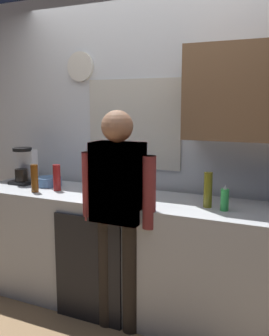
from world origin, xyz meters
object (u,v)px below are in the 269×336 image
object	(u,v)px
cup_blue_mug	(122,196)
person_guest	(118,203)
bottle_amber_beer	(35,178)
person_at_sink	(118,203)
bottle_dark_sauce	(133,181)
coffee_maker	(25,167)
bottle_olive_oil	(208,190)
dish_soap	(225,199)
bottle_red_vinegar	(57,178)
mixing_bowl	(49,182)

from	to	relation	value
cup_blue_mug	person_guest	world-z (taller)	person_guest
bottle_amber_beer	person_at_sink	xyz separation A→B (m)	(0.84, -0.13, -0.09)
bottle_dark_sauce	person_at_sink	xyz separation A→B (m)	(0.11, -0.49, -0.06)
coffee_maker	person_guest	distance (m)	1.23
bottle_olive_oil	dish_soap	bearing A→B (deg)	-16.91
coffee_maker	bottle_dark_sauce	size ratio (longest dim) A/B	1.83
cup_blue_mug	dish_soap	world-z (taller)	dish_soap
bottle_red_vinegar	bottle_amber_beer	world-z (taller)	bottle_amber_beer
cup_blue_mug	person_at_sink	bearing A→B (deg)	-76.19
bottle_red_vinegar	person_at_sink	distance (m)	0.76
dish_soap	person_guest	bearing A→B (deg)	-161.40
cup_blue_mug	mixing_bowl	world-z (taller)	cup_blue_mug
bottle_amber_beer	coffee_maker	bearing A→B (deg)	141.21
mixing_bowl	person_at_sink	bearing A→B (deg)	-22.78
bottle_olive_oil	cup_blue_mug	bearing A→B (deg)	-165.07
person_guest	bottle_olive_oil	bearing A→B (deg)	-124.33
bottle_olive_oil	cup_blue_mug	xyz separation A→B (m)	(-0.60, -0.16, -0.08)
bottle_red_vinegar	bottle_dark_sauce	xyz separation A→B (m)	(0.60, 0.24, -0.02)
bottle_dark_sauce	dish_soap	size ratio (longest dim) A/B	1.00
coffee_maker	cup_blue_mug	xyz separation A→B (m)	(1.13, -0.27, -0.10)
dish_soap	bottle_dark_sauce	bearing A→B (deg)	162.51
bottle_red_vinegar	bottle_dark_sauce	size ratio (longest dim) A/B	1.22
bottle_red_vinegar	cup_blue_mug	bearing A→B (deg)	-11.52
coffee_maker	mixing_bowl	xyz separation A→B (m)	(0.28, -0.01, -0.11)
coffee_maker	person_guest	bearing A→B (deg)	-18.38
bottle_olive_oil	bottle_amber_beer	bearing A→B (deg)	-174.14
bottle_dark_sauce	bottle_olive_oil	bearing A→B (deg)	-17.60
bottle_red_vinegar	bottle_amber_beer	size ratio (longest dim) A/B	0.96
bottle_red_vinegar	mixing_bowl	distance (m)	0.22
bottle_amber_beer	mixing_bowl	distance (m)	0.26
bottle_amber_beer	mixing_bowl	xyz separation A→B (m)	(-0.04, 0.24, -0.08)
person_at_sink	bottle_red_vinegar	bearing A→B (deg)	147.15
bottle_amber_beer	person_guest	size ratio (longest dim) A/B	0.14
bottle_dark_sauce	dish_soap	world-z (taller)	same
cup_blue_mug	mixing_bowl	distance (m)	0.89
cup_blue_mug	mixing_bowl	bearing A→B (deg)	163.28
person_guest	person_at_sink	bearing A→B (deg)	-0.00
coffee_maker	dish_soap	bearing A→B (deg)	-4.63
bottle_dark_sauce	mixing_bowl	world-z (taller)	bottle_dark_sauce
cup_blue_mug	coffee_maker	bearing A→B (deg)	166.51
bottle_dark_sauce	bottle_amber_beer	distance (m)	0.82
bottle_red_vinegar	person_guest	size ratio (longest dim) A/B	0.14
bottle_olive_oil	bottle_red_vinegar	bearing A→B (deg)	-179.05
coffee_maker	dish_soap	size ratio (longest dim) A/B	1.83
bottle_amber_beer	person_at_sink	bearing A→B (deg)	-8.71
bottle_dark_sauce	bottle_red_vinegar	bearing A→B (deg)	-158.40
bottle_red_vinegar	dish_soap	bearing A→B (deg)	-0.71
bottle_dark_sauce	dish_soap	xyz separation A→B (m)	(0.81, -0.25, -0.01)
coffee_maker	person_guest	world-z (taller)	person_guest
bottle_olive_oil	cup_blue_mug	distance (m)	0.62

